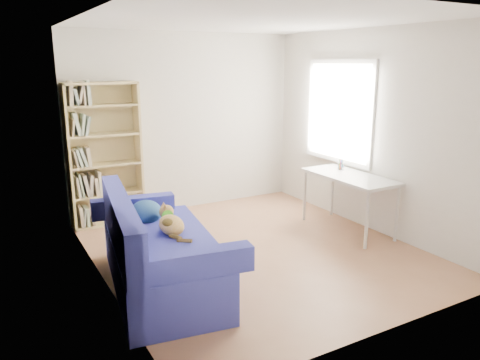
% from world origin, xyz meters
% --- Properties ---
extents(ground, '(4.00, 4.00, 0.00)m').
position_xyz_m(ground, '(0.00, 0.00, 0.00)').
color(ground, '#8F5E40').
rests_on(ground, ground).
extents(room_shell, '(3.54, 4.04, 2.62)m').
position_xyz_m(room_shell, '(0.10, 0.03, 1.64)').
color(room_shell, silver).
rests_on(room_shell, ground).
extents(sofa, '(1.21, 2.08, 0.96)m').
position_xyz_m(sofa, '(-1.31, -0.31, 0.36)').
color(sofa, navy).
rests_on(sofa, ground).
extents(bookshelf, '(0.96, 0.30, 1.92)m').
position_xyz_m(bookshelf, '(-1.25, 1.83, 0.89)').
color(bookshelf, tan).
rests_on(bookshelf, ground).
extents(desk, '(0.60, 1.31, 0.75)m').
position_xyz_m(desk, '(1.43, 0.00, 0.68)').
color(desk, silver).
rests_on(desk, ground).
extents(pen_cup, '(0.08, 0.08, 0.15)m').
position_xyz_m(pen_cup, '(1.55, 0.31, 0.81)').
color(pen_cup, white).
rests_on(pen_cup, desk).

